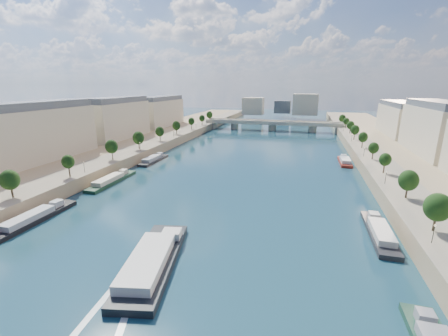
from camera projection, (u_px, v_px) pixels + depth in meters
The scene contains 16 objects.
ground at pixel (239, 174), 127.64m from camera, with size 700.00×700.00×0.00m, color #0E2C3E.
quay_left at pixel (94, 158), 144.89m from camera, with size 44.00×520.00×5.00m, color #9E8460.
quay_right at pixel (433, 182), 109.05m from camera, with size 44.00×520.00×5.00m, color #9E8460.
pave_left at pixel (121, 155), 140.47m from camera, with size 14.00×520.00×0.10m, color gray.
pave_right at pixel (388, 172), 112.09m from camera, with size 14.00×520.00×0.10m, color gray.
trees_left at pixel (126, 143), 140.36m from camera, with size 4.80×268.80×8.26m.
trees_right at pixel (378, 152), 120.43m from camera, with size 4.80×268.80×8.26m.
lamps_left at pixel (116, 154), 129.31m from camera, with size 0.36×200.36×4.28m.
lamps_right at pixel (373, 161), 117.13m from camera, with size 0.36×200.36×4.28m.
buildings_left at pixel (85, 125), 155.52m from camera, with size 16.00×226.00×23.20m.
skyline at pixel (285, 105), 327.09m from camera, with size 79.00×42.00×22.00m.
bridge at pixel (272, 124), 246.60m from camera, with size 112.00×12.00×8.15m.
tour_barge at pixel (153, 261), 62.74m from camera, with size 14.51×31.46×4.12m.
wake at pixel (104, 324), 47.68m from camera, with size 12.68×26.02×0.04m.
moored_barges_left at pixel (41, 215), 85.16m from camera, with size 5.00×154.16×3.60m.
moored_barges_right at pixel (391, 256), 64.95m from camera, with size 5.00×166.70×3.60m.
Camera 1 is at (25.24, -19.78, 36.86)m, focal length 24.00 mm.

